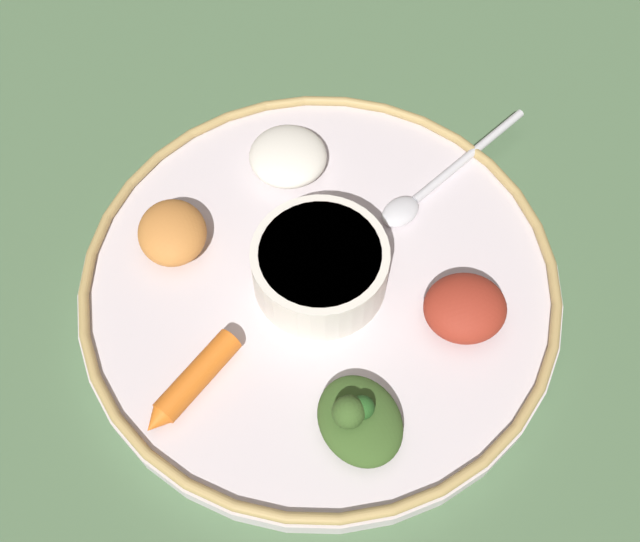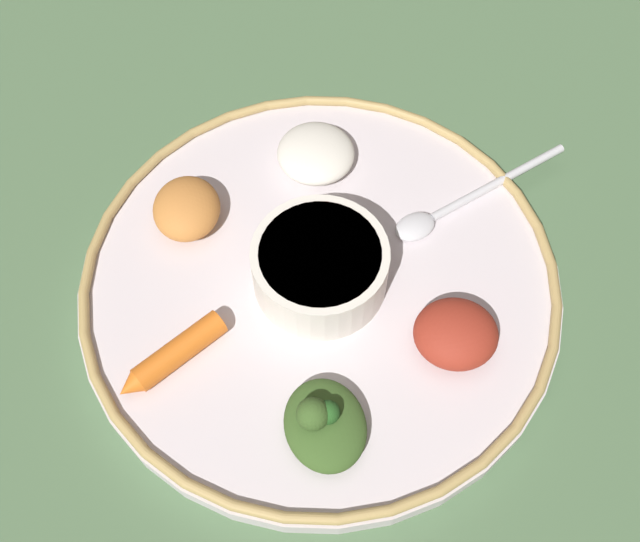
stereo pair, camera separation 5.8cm
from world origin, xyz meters
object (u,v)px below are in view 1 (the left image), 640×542
Objects in this scene: center_bowl at (320,266)px; greens_pile at (359,419)px; carrot_near_spoon at (192,382)px; spoon at (434,184)px.

center_bowl reaches higher than greens_pile.
carrot_near_spoon is at bearing 84.65° from center_bowl.
spoon is (-0.01, -0.13, -0.02)m from center_bowl.
greens_pile is at bearing 143.77° from center_bowl.
spoon is at bearing -95.81° from center_bowl.
spoon is 2.00× the size of greens_pile.
greens_pile is at bearing -153.04° from carrot_near_spoon.
greens_pile is 0.12m from carrot_near_spoon.
spoon is at bearing -67.33° from greens_pile.
greens_pile is 0.95× the size of carrot_near_spoon.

